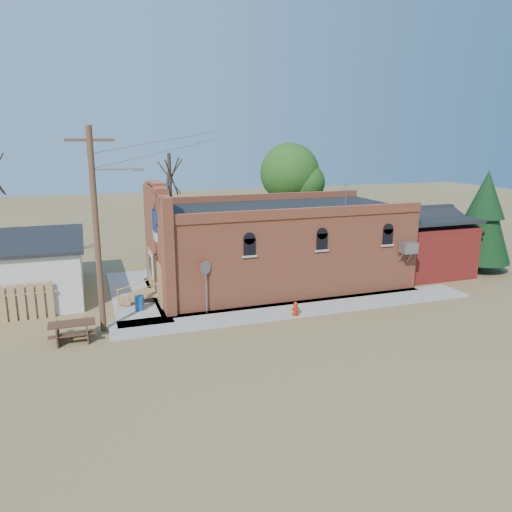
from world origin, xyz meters
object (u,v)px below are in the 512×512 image
object	(u,v)px
brick_bar	(273,246)
stop_sign	(206,273)
trash_barrel	(140,303)
picnic_table	(72,329)
utility_pole	(97,226)
fire_hydrant	(296,309)

from	to	relation	value
brick_bar	stop_sign	size ratio (longest dim) A/B	6.17
trash_barrel	picnic_table	xyz separation A→B (m)	(-3.13, -2.78, 0.08)
utility_pole	fire_hydrant	world-z (taller)	utility_pole
utility_pole	trash_barrel	xyz separation A→B (m)	(1.78, 2.08, -4.33)
fire_hydrant	trash_barrel	distance (m)	7.79
brick_bar	utility_pole	size ratio (longest dim) A/B	1.82
brick_bar	stop_sign	xyz separation A→B (m)	(-4.94, -3.69, -0.22)
trash_barrel	fire_hydrant	bearing A→B (deg)	-24.90
stop_sign	picnic_table	world-z (taller)	stop_sign
brick_bar	fire_hydrant	distance (m)	5.90
stop_sign	picnic_table	xyz separation A→B (m)	(-6.21, -1.30, -1.60)
utility_pole	fire_hydrant	size ratio (longest dim) A/B	13.11
trash_barrel	brick_bar	bearing A→B (deg)	15.48
brick_bar	trash_barrel	distance (m)	8.53
fire_hydrant	stop_sign	world-z (taller)	stop_sign
utility_pole	picnic_table	xyz separation A→B (m)	(-1.36, -0.70, -4.25)
stop_sign	trash_barrel	xyz separation A→B (m)	(-3.07, 1.48, -1.68)
utility_pole	picnic_table	size ratio (longest dim) A/B	4.67
trash_barrel	picnic_table	bearing A→B (deg)	-138.46
utility_pole	brick_bar	bearing A→B (deg)	23.69
brick_bar	trash_barrel	size ratio (longest dim) A/B	22.52
fire_hydrant	trash_barrel	bearing A→B (deg)	130.26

